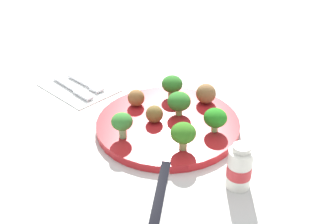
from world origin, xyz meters
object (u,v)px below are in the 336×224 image
meatball_mid_right (136,98)px  fork (87,84)px  broccoli_floret_center (122,122)px  knife (74,89)px  plate (168,124)px  broccoli_floret_mid_right (215,118)px  meatball_front_right (154,114)px  broccoli_floret_front_left (178,101)px  broccoli_floret_back_right (183,134)px  yogurt_bottle (239,168)px  napkin (79,87)px  meatball_front_left (206,94)px  broccoli_floret_near_rim (172,85)px

meatball_mid_right → fork: 0.17m
broccoli_floret_center → knife: bearing=165.5°
plate → broccoli_floret_mid_right: (0.09, 0.03, 0.04)m
meatball_front_right → broccoli_floret_center: bearing=-95.0°
plate → broccoli_floret_front_left: (-0.00, 0.03, 0.04)m
broccoli_floret_back_right → knife: bearing=177.6°
plate → meatball_mid_right: 0.09m
broccoli_floret_center → broccoli_floret_back_right: bearing=23.9°
plate → yogurt_bottle: bearing=-14.0°
broccoli_floret_center → knife: 0.25m
napkin → knife: (0.01, -0.02, 0.00)m
napkin → broccoli_floret_center: bearing=-18.1°
plate → meatball_front_left: (0.01, 0.11, 0.03)m
broccoli_floret_front_left → knife: broccoli_floret_front_left is taller
meatball_mid_right → fork: size_ratio=0.29×
napkin → knife: 0.02m
knife → meatball_mid_right: bearing=11.6°
broccoli_floret_mid_right → meatball_mid_right: 0.18m
plate → broccoli_floret_back_right: bearing=-31.7°
broccoli_floret_center → meatball_front_right: bearing=85.0°
meatball_mid_right → broccoli_floret_front_left: bearing=20.9°
plate → meatball_front_left: 0.11m
broccoli_floret_back_right → fork: (-0.34, 0.05, -0.04)m
broccoli_floret_mid_right → yogurt_bottle: (0.11, -0.08, -0.01)m
meatball_front_left → knife: (-0.27, -0.14, -0.03)m
fork → yogurt_bottle: size_ratio=1.52×
broccoli_floret_mid_right → broccoli_floret_near_rim: 0.15m
meatball_front_right → napkin: size_ratio=0.20×
broccoli_floret_center → broccoli_floret_mid_right: bearing=48.8°
broccoli_floret_front_left → meatball_mid_right: broccoli_floret_front_left is taller
meatball_front_right → meatball_mid_right: (-0.07, 0.02, 0.00)m
yogurt_bottle → broccoli_floret_mid_right: bearing=142.7°
meatball_front_left → fork: bearing=-158.5°
broccoli_floret_mid_right → meatball_mid_right: bearing=-169.3°
broccoli_floret_mid_right → broccoli_floret_back_right: broccoli_floret_back_right is taller
broccoli_floret_center → napkin: (-0.24, 0.08, -0.05)m
plate → meatball_front_right: bearing=-132.2°
broccoli_floret_mid_right → meatball_front_right: (-0.11, -0.05, -0.01)m
broccoli_floret_back_right → meatball_front_right: size_ratio=1.52×
broccoli_floret_mid_right → meatball_front_left: (-0.08, 0.07, -0.01)m
fork → broccoli_floret_back_right: bearing=-8.5°
broccoli_floret_back_right → broccoli_floret_center: bearing=-156.1°
broccoli_floret_mid_right → meatball_mid_right: (-0.18, -0.03, -0.01)m
broccoli_floret_near_rim → fork: 0.22m
broccoli_floret_front_left → broccoli_floret_back_right: bearing=-45.1°
yogurt_bottle → broccoli_floret_near_rim: bearing=153.6°
broccoli_floret_back_right → fork: bearing=171.5°
broccoli_floret_center → meatball_front_left: (0.03, 0.20, -0.01)m
broccoli_floret_mid_right → yogurt_bottle: yogurt_bottle is taller
meatball_front_right → broccoli_floret_front_left: bearing=72.7°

